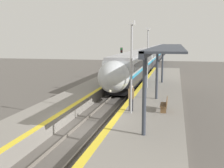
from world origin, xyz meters
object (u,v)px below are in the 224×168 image
at_px(lamppost_mid, 148,54).
at_px(person_waiting, 131,98).
at_px(platform_bench, 165,104).
at_px(lamppost_near, 131,62).
at_px(railway_signal, 121,60).
at_px(train, 153,54).

bearing_deg(lamppost_mid, person_waiting, -90.52).
height_order(platform_bench, lamppost_near, lamppost_near).
distance_m(person_waiting, lamppost_near, 2.46).
relative_size(railway_signal, lamppost_near, 0.77).
relative_size(person_waiting, lamppost_near, 0.30).
height_order(train, person_waiting, train).
bearing_deg(railway_signal, platform_bench, -71.12).
relative_size(train, railway_signal, 19.67).
height_order(railway_signal, lamppost_mid, lamppost_mid).
bearing_deg(train, railway_signal, -94.35).
distance_m(railway_signal, lamppost_mid, 11.76).
relative_size(platform_bench, lamppost_mid, 0.26).
xyz_separation_m(train, lamppost_mid, (2.54, -38.44, 1.93)).
distance_m(train, lamppost_near, 48.57).
distance_m(platform_bench, lamppost_mid, 9.68).
bearing_deg(railway_signal, person_waiting, -77.24).
xyz_separation_m(lamppost_near, lamppost_mid, (0.00, 10.03, 0.00)).
distance_m(train, person_waiting, 47.96).
relative_size(train, platform_bench, 59.33).
bearing_deg(platform_bench, lamppost_near, -154.39).
xyz_separation_m(person_waiting, lamppost_mid, (0.09, 9.45, 2.39)).
distance_m(train, railway_signal, 27.81).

